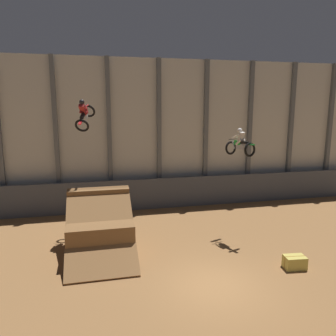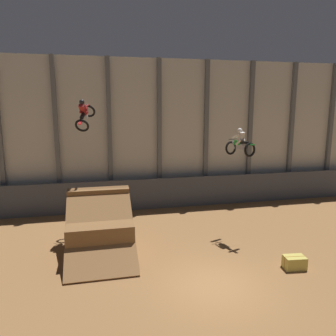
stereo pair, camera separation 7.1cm
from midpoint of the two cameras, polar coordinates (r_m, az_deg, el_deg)
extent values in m
plane|color=olive|center=(13.79, 7.98, -19.62)|extent=(60.00, 60.00, 0.00)
cube|color=beige|center=(22.83, -1.75, 5.95)|extent=(32.00, 0.12, 10.11)
cube|color=slate|center=(22.33, -18.99, 5.27)|extent=(0.28, 0.28, 10.11)
cube|color=slate|center=(22.23, -10.27, 5.66)|extent=(0.28, 0.28, 10.11)
cube|color=slate|center=(22.63, -1.66, 5.91)|extent=(0.28, 0.28, 10.11)
cube|color=slate|center=(23.52, 6.49, 6.03)|extent=(0.28, 0.28, 10.11)
cube|color=slate|center=(24.84, 13.90, 6.03)|extent=(0.28, 0.28, 10.11)
cube|color=slate|center=(26.52, 20.48, 5.95)|extent=(0.28, 0.28, 10.11)
cube|color=slate|center=(28.51, 26.20, 5.81)|extent=(0.28, 0.28, 10.11)
cube|color=#474C56|center=(22.63, -1.25, -4.39)|extent=(31.36, 0.20, 2.10)
cube|color=brown|center=(16.37, -11.80, -11.40)|extent=(3.01, 2.96, 1.69)
cube|color=brown|center=(17.33, -11.96, -8.16)|extent=(3.07, 0.50, 2.81)
cube|color=olive|center=(15.57, -11.83, -10.35)|extent=(3.07, 4.35, 2.98)
torus|color=black|center=(18.42, -13.79, 9.60)|extent=(0.83, 0.65, 0.69)
torus|color=black|center=(17.29, -14.87, 7.15)|extent=(0.83, 0.65, 0.69)
cube|color=#B7B7BC|center=(17.75, -14.43, 8.65)|extent=(0.34, 0.62, 0.50)
cube|color=red|center=(17.79, -14.42, 9.49)|extent=(0.33, 0.54, 0.43)
cube|color=black|center=(17.45, -14.75, 8.85)|extent=(0.31, 0.57, 0.39)
cube|color=red|center=(17.07, -15.13, 7.69)|extent=(0.23, 0.37, 0.23)
cylinder|color=#B7B7BC|center=(18.15, -14.06, 9.94)|extent=(0.09, 0.14, 0.55)
cylinder|color=black|center=(18.00, -14.24, 10.53)|extent=(0.48, 0.50, 0.04)
cube|color=maroon|center=(17.48, -14.77, 9.98)|extent=(0.41, 0.55, 0.47)
sphere|color=black|center=(17.40, -14.90, 11.05)|extent=(0.35, 0.41, 0.36)
cylinder|color=maroon|center=(17.69, -14.93, 9.34)|extent=(0.23, 0.44, 0.14)
cylinder|color=maroon|center=(17.62, -14.18, 9.37)|extent=(0.23, 0.44, 0.14)
cylinder|color=maroon|center=(17.71, -15.09, 10.41)|extent=(0.23, 0.53, 0.17)
cylinder|color=maroon|center=(17.61, -14.09, 10.46)|extent=(0.23, 0.53, 0.17)
torus|color=black|center=(17.90, 10.75, 3.45)|extent=(0.74, 0.37, 0.73)
torus|color=black|center=(16.89, 13.94, 3.11)|extent=(0.74, 0.37, 0.73)
cube|color=#B7B7BC|center=(17.34, 12.41, 3.67)|extent=(0.34, 0.56, 0.30)
cube|color=green|center=(17.45, 12.03, 4.36)|extent=(0.33, 0.49, 0.26)
cube|color=black|center=(17.16, 12.95, 4.35)|extent=(0.33, 0.59, 0.14)
cube|color=green|center=(16.80, 14.19, 3.97)|extent=(0.25, 0.39, 0.08)
cylinder|color=#B7B7BC|center=(17.75, 11.14, 4.18)|extent=(0.14, 0.28, 0.52)
cylinder|color=black|center=(17.70, 11.24, 4.95)|extent=(0.63, 0.27, 0.04)
cube|color=silver|center=(17.28, 12.50, 5.31)|extent=(0.36, 0.38, 0.53)
sphere|color=silver|center=(17.34, 12.28, 6.39)|extent=(0.33, 0.34, 0.27)
cylinder|color=silver|center=(17.26, 12.06, 4.45)|extent=(0.23, 0.41, 0.34)
cylinder|color=silver|center=(17.43, 12.64, 4.48)|extent=(0.23, 0.41, 0.34)
cylinder|color=silver|center=(17.35, 11.57, 5.40)|extent=(0.24, 0.51, 0.27)
cylinder|color=silver|center=(17.57, 12.33, 5.43)|extent=(0.24, 0.51, 0.27)
cube|color=#CCB751|center=(15.75, 21.06, -15.08)|extent=(0.96, 0.70, 0.56)
cube|color=#996623|center=(15.75, 21.06, -15.08)|extent=(0.91, 0.14, 0.57)
camera|label=1|loc=(0.04, -90.12, -0.02)|focal=35.00mm
camera|label=2|loc=(0.04, 89.88, 0.02)|focal=35.00mm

